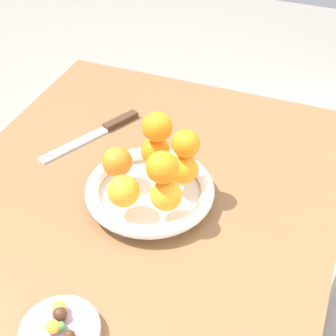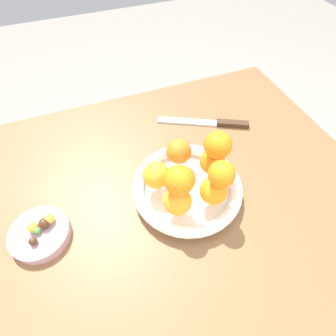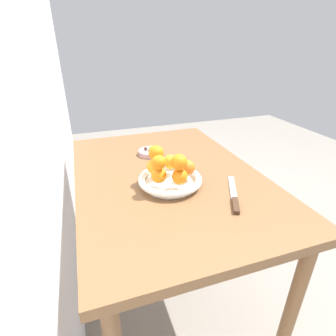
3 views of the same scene
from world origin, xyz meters
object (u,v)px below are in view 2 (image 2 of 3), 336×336
object	(u,v)px
candy_dish	(40,234)
orange_7	(179,180)
orange_1	(213,191)
orange_4	(156,174)
orange_2	(213,162)
candy_ball_2	(33,241)
orange_0	(178,201)
orange_3	(179,151)
fruit_bowl	(187,187)
orange_5	(222,174)
orange_6	(218,145)
dining_table	(144,216)
candy_ball_4	(37,231)
candy_ball_1	(44,223)
knife	(211,123)
candy_ball_3	(33,227)
candy_ball_0	(49,217)

from	to	relation	value
candy_dish	orange_7	xyz separation A→B (m)	(-0.28, 0.05, 0.12)
orange_1	orange_4	size ratio (longest dim) A/B	0.98
orange_2	candy_ball_2	bearing A→B (deg)	3.99
orange_0	orange_3	distance (m)	0.13
fruit_bowl	orange_5	size ratio (longest dim) A/B	4.68
orange_7	candy_ball_2	xyz separation A→B (m)	(0.29, -0.03, -0.10)
orange_3	orange_5	bearing A→B (deg)	104.67
orange_6	orange_7	bearing A→B (deg)	26.26
dining_table	candy_ball_4	bearing A→B (deg)	4.26
orange_5	candy_ball_2	size ratio (longest dim) A/B	3.25
orange_2	orange_7	bearing A→B (deg)	28.36
orange_7	candy_ball_1	size ratio (longest dim) A/B	2.65
orange_2	candy_ball_4	world-z (taller)	orange_2
candy_dish	knife	distance (m)	0.51
knife	orange_1	bearing A→B (deg)	62.71
candy_ball_1	candy_ball_2	size ratio (longest dim) A/B	1.35
orange_1	orange_4	distance (m)	0.13
knife	candy_ball_3	bearing A→B (deg)	19.70
candy_ball_0	knife	distance (m)	0.49
orange_5	candy_ball_0	xyz separation A→B (m)	(0.34, -0.08, -0.09)
orange_1	orange_3	world-z (taller)	same
dining_table	orange_0	distance (m)	0.18
candy_dish	orange_7	bearing A→B (deg)	169.55
fruit_bowl	candy_ball_0	size ratio (longest dim) A/B	11.35
fruit_bowl	orange_7	distance (m)	0.12
knife	candy_ball_0	bearing A→B (deg)	19.64
orange_0	orange_4	distance (m)	0.08
candy_ball_4	orange_5	bearing A→B (deg)	170.03
dining_table	knife	xyz separation A→B (m)	(-0.26, -0.17, 0.09)
orange_4	candy_ball_0	xyz separation A→B (m)	(0.23, 0.00, -0.04)
knife	orange_3	bearing A→B (deg)	38.53
orange_5	candy_ball_1	distance (m)	0.37
orange_4	orange_1	bearing A→B (deg)	139.31
orange_4	candy_ball_3	world-z (taller)	orange_4
dining_table	candy_ball_1	world-z (taller)	candy_ball_1
orange_1	orange_2	world-z (taller)	same
orange_2	orange_4	size ratio (longest dim) A/B	0.98
candy_dish	orange_4	xyz separation A→B (m)	(-0.26, -0.02, 0.06)
orange_2	candy_ball_0	bearing A→B (deg)	-2.07
orange_0	candy_ball_3	distance (m)	0.29
orange_3	orange_5	size ratio (longest dim) A/B	1.11
candy_ball_4	knife	xyz separation A→B (m)	(-0.48, -0.18, -0.02)
orange_4	orange_6	xyz separation A→B (m)	(-0.13, 0.02, 0.06)
orange_4	knife	distance (m)	0.28
candy_dish	orange_6	xyz separation A→B (m)	(-0.39, -0.00, 0.12)
candy_dish	candy_ball_1	xyz separation A→B (m)	(-0.02, -0.01, 0.02)
fruit_bowl	orange_2	xyz separation A→B (m)	(-0.07, -0.01, 0.05)
orange_2	orange_6	bearing A→B (deg)	104.53
candy_ball_3	orange_5	bearing A→B (deg)	168.93
orange_3	orange_1	bearing A→B (deg)	101.63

